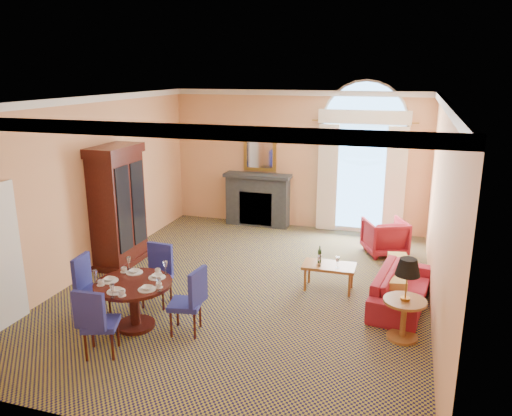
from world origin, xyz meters
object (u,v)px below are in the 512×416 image
(armchair, at_px, (385,237))
(side_table, at_px, (406,290))
(dining_table, at_px, (134,293))
(armoire, at_px, (118,208))
(sofa, at_px, (402,288))
(coffee_table, at_px, (329,267))

(armchair, xyz_separation_m, side_table, (0.45, -3.38, 0.38))
(dining_table, bearing_deg, armoire, 126.16)
(dining_table, bearing_deg, side_table, 12.29)
(dining_table, xyz_separation_m, sofa, (3.69, 1.92, -0.26))
(coffee_table, bearing_deg, armchair, 67.63)
(armoire, xyz_separation_m, armchair, (4.87, 2.03, -0.74))
(dining_table, height_order, side_table, side_table)
(sofa, height_order, side_table, side_table)
(armchair, bearing_deg, coffee_table, 43.82)
(armchair, xyz_separation_m, coffee_table, (-0.81, -2.06, 0.05))
(armchair, height_order, side_table, side_table)
(sofa, bearing_deg, armchair, 18.04)
(dining_table, bearing_deg, sofa, 27.46)
(dining_table, height_order, coffee_table, dining_table)
(armoire, distance_m, dining_table, 2.74)
(sofa, bearing_deg, armoire, 95.51)
(sofa, distance_m, armchair, 2.31)
(coffee_table, bearing_deg, sofa, -10.66)
(armchair, distance_m, side_table, 3.43)
(armoire, distance_m, coffee_table, 4.12)
(dining_table, relative_size, sofa, 0.59)
(armchair, relative_size, side_table, 0.68)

